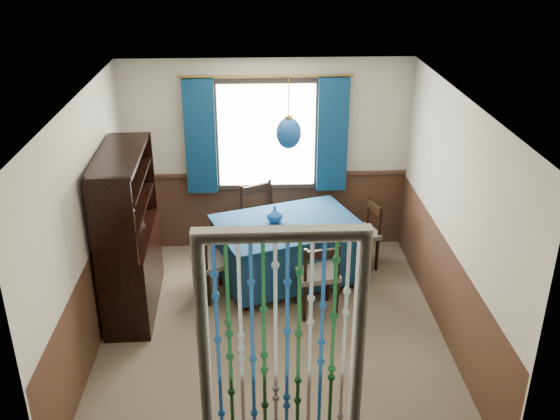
{
  "coord_description": "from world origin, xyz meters",
  "views": [
    {
      "loc": [
        -0.17,
        -5.49,
        3.94
      ],
      "look_at": [
        0.11,
        0.66,
        1.12
      ],
      "focal_mm": 40.0,
      "sensor_mm": 36.0,
      "label": 1
    }
  ],
  "objects_px": {
    "chair_near": "(318,275)",
    "pendant_lamp": "(288,133)",
    "chair_left": "(211,262)",
    "vase_table": "(275,215)",
    "vase_sideboard": "(137,214)",
    "chair_far": "(262,220)",
    "dining_table": "(288,248)",
    "sideboard": "(130,257)",
    "bowl_shelf": "(126,213)",
    "chair_right": "(362,233)"
  },
  "relations": [
    {
      "from": "chair_left",
      "to": "vase_table",
      "type": "bearing_deg",
      "value": 84.47
    },
    {
      "from": "chair_near",
      "to": "chair_left",
      "type": "bearing_deg",
      "value": 152.65
    },
    {
      "from": "chair_left",
      "to": "sideboard",
      "type": "bearing_deg",
      "value": -108.79
    },
    {
      "from": "dining_table",
      "to": "chair_right",
      "type": "relative_size",
      "value": 2.23
    },
    {
      "from": "sideboard",
      "to": "pendant_lamp",
      "type": "xyz_separation_m",
      "value": [
        1.76,
        0.45,
        1.25
      ]
    },
    {
      "from": "sideboard",
      "to": "dining_table",
      "type": "bearing_deg",
      "value": 12.79
    },
    {
      "from": "chair_near",
      "to": "chair_right",
      "type": "relative_size",
      "value": 1.04
    },
    {
      "from": "sideboard",
      "to": "vase_sideboard",
      "type": "bearing_deg",
      "value": 77.72
    },
    {
      "from": "dining_table",
      "to": "vase_sideboard",
      "type": "xyz_separation_m",
      "value": [
        -1.69,
        -0.13,
        0.54
      ]
    },
    {
      "from": "chair_left",
      "to": "pendant_lamp",
      "type": "height_order",
      "value": "pendant_lamp"
    },
    {
      "from": "dining_table",
      "to": "chair_far",
      "type": "bearing_deg",
      "value": 94.32
    },
    {
      "from": "chair_far",
      "to": "sideboard",
      "type": "distance_m",
      "value": 1.85
    },
    {
      "from": "vase_table",
      "to": "pendant_lamp",
      "type": "bearing_deg",
      "value": -14.75
    },
    {
      "from": "bowl_shelf",
      "to": "vase_sideboard",
      "type": "height_order",
      "value": "bowl_shelf"
    },
    {
      "from": "vase_table",
      "to": "chair_left",
      "type": "bearing_deg",
      "value": -156.05
    },
    {
      "from": "vase_sideboard",
      "to": "chair_right",
      "type": "bearing_deg",
      "value": 10.31
    },
    {
      "from": "bowl_shelf",
      "to": "vase_sideboard",
      "type": "distance_m",
      "value": 0.64
    },
    {
      "from": "chair_far",
      "to": "bowl_shelf",
      "type": "height_order",
      "value": "bowl_shelf"
    },
    {
      "from": "dining_table",
      "to": "pendant_lamp",
      "type": "distance_m",
      "value": 1.42
    },
    {
      "from": "chair_far",
      "to": "chair_near",
      "type": "bearing_deg",
      "value": 87.05
    },
    {
      "from": "chair_right",
      "to": "sideboard",
      "type": "height_order",
      "value": "sideboard"
    },
    {
      "from": "bowl_shelf",
      "to": "vase_sideboard",
      "type": "xyz_separation_m",
      "value": [
        0.0,
        0.58,
        -0.28
      ]
    },
    {
      "from": "chair_far",
      "to": "chair_left",
      "type": "height_order",
      "value": "chair_far"
    },
    {
      "from": "chair_near",
      "to": "pendant_lamp",
      "type": "relative_size",
      "value": 1.11
    },
    {
      "from": "chair_far",
      "to": "chair_left",
      "type": "relative_size",
      "value": 1.17
    },
    {
      "from": "dining_table",
      "to": "chair_right",
      "type": "distance_m",
      "value": 1.01
    },
    {
      "from": "chair_near",
      "to": "vase_sideboard",
      "type": "relative_size",
      "value": 5.45
    },
    {
      "from": "vase_sideboard",
      "to": "pendant_lamp",
      "type": "bearing_deg",
      "value": 4.42
    },
    {
      "from": "chair_far",
      "to": "vase_table",
      "type": "distance_m",
      "value": 0.74
    },
    {
      "from": "chair_near",
      "to": "sideboard",
      "type": "xyz_separation_m",
      "value": [
        -2.04,
        0.22,
        0.15
      ]
    },
    {
      "from": "dining_table",
      "to": "sideboard",
      "type": "bearing_deg",
      "value": 175.3
    },
    {
      "from": "sideboard",
      "to": "vase_sideboard",
      "type": "xyz_separation_m",
      "value": [
        0.06,
        0.32,
        0.37
      ]
    },
    {
      "from": "chair_far",
      "to": "sideboard",
      "type": "xyz_separation_m",
      "value": [
        -1.47,
        -1.12,
        0.12
      ]
    },
    {
      "from": "vase_sideboard",
      "to": "chair_near",
      "type": "bearing_deg",
      "value": -15.18
    },
    {
      "from": "chair_right",
      "to": "vase_table",
      "type": "relative_size",
      "value": 4.72
    },
    {
      "from": "chair_far",
      "to": "bowl_shelf",
      "type": "distance_m",
      "value": 2.11
    },
    {
      "from": "dining_table",
      "to": "vase_table",
      "type": "relative_size",
      "value": 10.51
    },
    {
      "from": "chair_near",
      "to": "bowl_shelf",
      "type": "height_order",
      "value": "bowl_shelf"
    },
    {
      "from": "dining_table",
      "to": "sideboard",
      "type": "xyz_separation_m",
      "value": [
        -1.76,
        -0.45,
        0.17
      ]
    },
    {
      "from": "chair_far",
      "to": "pendant_lamp",
      "type": "bearing_deg",
      "value": 87.06
    },
    {
      "from": "dining_table",
      "to": "pendant_lamp",
      "type": "relative_size",
      "value": 2.38
    },
    {
      "from": "sideboard",
      "to": "pendant_lamp",
      "type": "relative_size",
      "value": 2.28
    },
    {
      "from": "pendant_lamp",
      "to": "vase_sideboard",
      "type": "bearing_deg",
      "value": -175.58
    },
    {
      "from": "bowl_shelf",
      "to": "dining_table",
      "type": "bearing_deg",
      "value": 22.62
    },
    {
      "from": "chair_left",
      "to": "bowl_shelf",
      "type": "xyz_separation_m",
      "value": [
        -0.81,
        -0.42,
        0.83
      ]
    },
    {
      "from": "chair_near",
      "to": "bowl_shelf",
      "type": "relative_size",
      "value": 4.73
    },
    {
      "from": "chair_near",
      "to": "vase_table",
      "type": "relative_size",
      "value": 4.91
    },
    {
      "from": "chair_right",
      "to": "chair_far",
      "type": "bearing_deg",
      "value": 61.19
    },
    {
      "from": "pendant_lamp",
      "to": "vase_sideboard",
      "type": "height_order",
      "value": "pendant_lamp"
    },
    {
      "from": "dining_table",
      "to": "chair_far",
      "type": "height_order",
      "value": "chair_far"
    }
  ]
}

